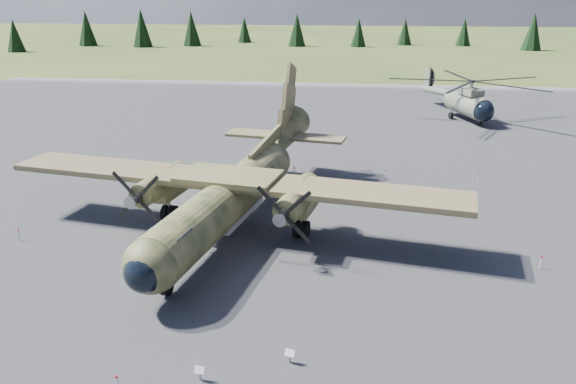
# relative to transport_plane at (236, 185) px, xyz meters

# --- Properties ---
(ground) EXTENTS (500.00, 500.00, 0.00)m
(ground) POSITION_rel_transport_plane_xyz_m (2.77, -4.31, -3.00)
(ground) COLOR brown
(ground) RESTS_ON ground
(apron) EXTENTS (120.00, 120.00, 0.04)m
(apron) POSITION_rel_transport_plane_xyz_m (2.77, 5.69, -3.00)
(apron) COLOR slate
(apron) RESTS_ON ground
(transport_plane) EXTENTS (31.71, 28.54, 10.45)m
(transport_plane) POSITION_rel_transport_plane_xyz_m (0.00, 0.00, 0.00)
(transport_plane) COLOR #384022
(transport_plane) RESTS_ON ground
(helicopter_near) EXTENTS (25.82, 26.20, 5.18)m
(helicopter_near) POSITION_rel_transport_plane_xyz_m (22.05, 37.17, 0.67)
(helicopter_near) COLOR slate
(helicopter_near) RESTS_ON ground
(info_placard_left) EXTENTS (0.47, 0.26, 0.70)m
(info_placard_left) POSITION_rel_transport_plane_xyz_m (1.91, -16.64, -2.53)
(info_placard_left) COLOR gray
(info_placard_left) RESTS_ON ground
(info_placard_right) EXTENTS (0.48, 0.31, 0.70)m
(info_placard_right) POSITION_rel_transport_plane_xyz_m (5.54, -15.00, -2.54)
(info_placard_right) COLOR gray
(info_placard_right) RESTS_ON ground
(barrier_fence) EXTENTS (33.12, 29.62, 0.85)m
(barrier_fence) POSITION_rel_transport_plane_xyz_m (2.31, -4.38, -2.49)
(barrier_fence) COLOR silver
(barrier_fence) RESTS_ON ground
(treeline) EXTENTS (312.42, 302.83, 10.95)m
(treeline) POSITION_rel_transport_plane_xyz_m (7.11, -3.05, 1.87)
(treeline) COLOR black
(treeline) RESTS_ON ground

